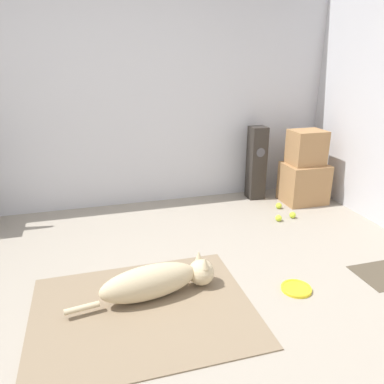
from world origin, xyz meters
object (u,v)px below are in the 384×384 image
at_px(tennis_ball_by_boxes, 279,206).
at_px(tennis_ball_near_speaker, 279,218).
at_px(tennis_ball_loose_on_carpet, 293,215).
at_px(frisbee, 296,288).
at_px(cardboard_box_upper, 307,147).
at_px(dog, 158,281).
at_px(floor_speaker, 256,163).
at_px(cardboard_box_lower, 304,183).

relative_size(tennis_ball_by_boxes, tennis_ball_near_speaker, 1.00).
height_order(tennis_ball_by_boxes, tennis_ball_loose_on_carpet, same).
xyz_separation_m(frisbee, cardboard_box_upper, (0.98, 1.55, 0.62)).
height_order(tennis_ball_by_boxes, tennis_ball_near_speaker, same).
bearing_deg(frisbee, dog, 168.60).
relative_size(dog, tennis_ball_by_boxes, 15.85).
bearing_deg(tennis_ball_loose_on_carpet, tennis_ball_by_boxes, 92.65).
height_order(dog, cardboard_box_upper, cardboard_box_upper).
distance_m(cardboard_box_upper, floor_speaker, 0.58).
relative_size(frisbee, cardboard_box_upper, 0.58).
bearing_deg(tennis_ball_by_boxes, floor_speaker, 104.97).
bearing_deg(cardboard_box_upper, cardboard_box_lower, -68.33).
bearing_deg(cardboard_box_upper, floor_speaker, 150.06).
bearing_deg(tennis_ball_near_speaker, dog, -146.98).
distance_m(frisbee, floor_speaker, 1.94).
bearing_deg(dog, frisbee, -11.40).
xyz_separation_m(dog, tennis_ball_loose_on_carpet, (1.60, 0.96, -0.10)).
distance_m(floor_speaker, tennis_ball_loose_on_carpet, 0.79).
xyz_separation_m(tennis_ball_near_speaker, tennis_ball_loose_on_carpet, (0.18, 0.03, 0.00)).
bearing_deg(floor_speaker, tennis_ball_loose_on_carpet, -79.91).
bearing_deg(dog, tennis_ball_by_boxes, 37.71).
relative_size(frisbee, floor_speaker, 0.26).
distance_m(cardboard_box_upper, tennis_ball_by_boxes, 0.72).
bearing_deg(tennis_ball_by_boxes, dog, -142.29).
relative_size(frisbee, cardboard_box_lower, 0.47).
height_order(dog, floor_speaker, floor_speaker).
distance_m(floor_speaker, tennis_ball_near_speaker, 0.81).
height_order(cardboard_box_lower, tennis_ball_by_boxes, cardboard_box_lower).
xyz_separation_m(dog, tennis_ball_near_speaker, (1.42, 0.92, -0.10)).
distance_m(frisbee, tennis_ball_loose_on_carpet, 1.31).
relative_size(cardboard_box_lower, tennis_ball_by_boxes, 7.11).
height_order(dog, frisbee, dog).
bearing_deg(cardboard_box_lower, frisbee, -122.54).
bearing_deg(dog, tennis_ball_near_speaker, 33.02).
distance_m(dog, tennis_ball_loose_on_carpet, 1.87).
relative_size(cardboard_box_upper, tennis_ball_near_speaker, 5.73).
bearing_deg(tennis_ball_near_speaker, tennis_ball_loose_on_carpet, 9.88).
height_order(frisbee, tennis_ball_near_speaker, tennis_ball_near_speaker).
xyz_separation_m(cardboard_box_lower, tennis_ball_near_speaker, (-0.53, -0.42, -0.19)).
distance_m(dog, cardboard_box_upper, 2.43).
relative_size(dog, cardboard_box_lower, 2.23).
xyz_separation_m(frisbee, cardboard_box_lower, (0.99, 1.54, 0.21)).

